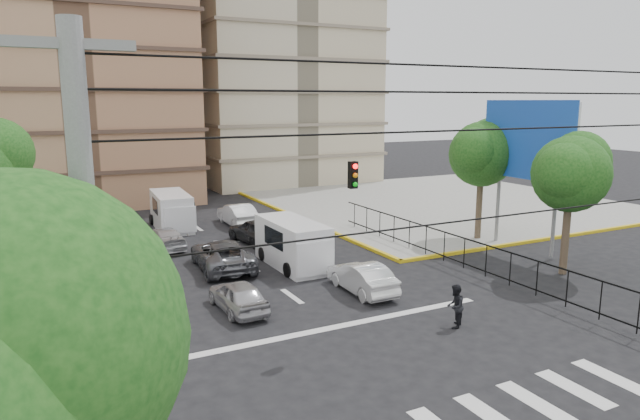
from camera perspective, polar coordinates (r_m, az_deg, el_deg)
ground at (r=20.50m, az=3.12°, el=-12.77°), size 160.00×160.00×0.00m
sidewalk_ne at (r=47.41m, az=11.84°, el=0.76°), size 26.00×26.00×0.15m
stop_line at (r=21.46m, az=1.47°, el=-11.63°), size 13.00×0.40×0.01m
park_fence at (r=28.96m, az=14.14°, el=-5.94°), size 0.10×22.50×1.66m
billboard at (r=32.74m, az=20.12°, el=6.34°), size 0.36×6.20×8.10m
tree_park_a at (r=29.20m, az=23.89°, el=3.64°), size 4.41×3.60×6.83m
tree_park_c at (r=34.65m, az=15.98°, el=5.69°), size 4.65×3.80×7.25m
traffic_light_nw at (r=24.57m, az=-22.54°, el=-1.96°), size 0.28×0.22×4.40m
traffic_light_hanging at (r=17.21m, az=6.75°, el=3.07°), size 18.00×9.12×0.92m
utility_pole_sw at (r=7.98m, az=-21.35°, el=-15.56°), size 1.40×0.28×9.00m
van_right_lane at (r=28.47m, az=-2.55°, el=-3.55°), size 2.17×5.17×2.32m
van_left_lane at (r=38.09m, az=-14.55°, el=-0.19°), size 2.33×5.28×2.33m
car_silver_front_left at (r=23.04m, az=-8.21°, el=-8.47°), size 1.63×3.75×1.26m
car_white_front_right at (r=25.00m, az=4.20°, el=-6.72°), size 1.50×4.10×1.34m
car_grey_mid_left at (r=28.66m, az=-9.74°, el=-4.42°), size 2.85×5.46×1.47m
car_silver_rear_left at (r=33.21m, az=-15.40°, el=-2.75°), size 2.16×4.39×1.23m
car_darkgrey_mid_right at (r=33.50m, az=-6.40°, el=-2.08°), size 2.44×4.59×1.49m
car_white_rear_right at (r=38.54m, az=-8.26°, el=-0.43°), size 1.57×4.45×1.46m
pedestrian_crosswalk at (r=21.74m, az=13.36°, el=-9.34°), size 1.01×0.98×1.63m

